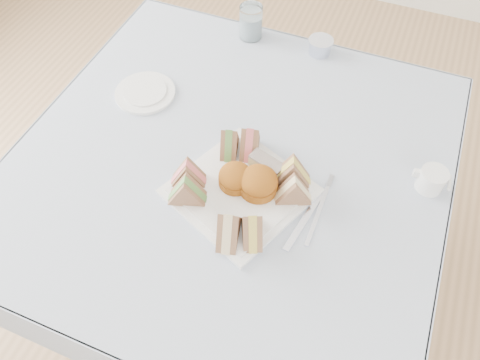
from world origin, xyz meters
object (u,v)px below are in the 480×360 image
at_px(serving_plate, 240,191).
at_px(water_glass, 251,22).
at_px(creamer_jug, 432,180).
at_px(table, 233,235).

xyz_separation_m(serving_plate, water_glass, (-0.19, 0.54, 0.04)).
xyz_separation_m(water_glass, creamer_jug, (0.58, -0.36, -0.02)).
relative_size(table, creamer_jug, 14.54).
distance_m(table, water_glass, 0.64).
distance_m(table, creamer_jug, 0.61).
bearing_deg(creamer_jug, table, -172.74).
bearing_deg(serving_plate, creamer_jug, 46.87).
bearing_deg(creamer_jug, serving_plate, -159.97).
relative_size(table, serving_plate, 3.33).
bearing_deg(table, water_glass, 105.50).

